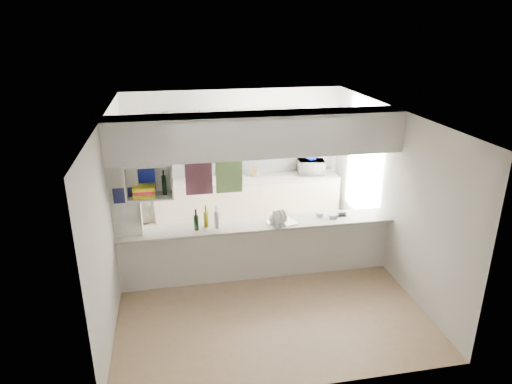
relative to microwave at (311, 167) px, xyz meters
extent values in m
plane|color=#A17B5D|center=(-1.49, -2.14, -1.06)|extent=(4.80, 4.80, 0.00)
plane|color=white|center=(-1.49, -2.14, 1.54)|extent=(4.80, 4.80, 0.00)
plane|color=silver|center=(-1.49, 0.26, 0.24)|extent=(4.20, 0.00, 4.20)
plane|color=silver|center=(-3.59, -2.14, 0.24)|extent=(0.00, 4.80, 4.80)
plane|color=silver|center=(0.61, -2.14, 0.24)|extent=(0.00, 4.80, 4.80)
cube|color=silver|center=(-1.49, -2.14, -0.62)|extent=(4.20, 0.15, 0.88)
cube|color=#ACA697|center=(-1.49, -2.14, -0.16)|extent=(4.20, 0.50, 0.04)
cube|color=white|center=(-1.49, -2.14, 1.24)|extent=(4.20, 0.50, 0.60)
cube|color=silver|center=(-3.39, -2.14, 0.24)|extent=(0.40, 0.18, 2.60)
cube|color=#191E4C|center=(-3.39, -2.23, 0.49)|extent=(0.30, 0.01, 0.22)
cube|color=white|center=(-3.39, -2.23, 0.26)|extent=(0.30, 0.01, 0.24)
cube|color=black|center=(-2.34, -1.92, 0.62)|extent=(0.40, 0.02, 0.62)
cube|color=#1C7E6A|center=(-1.89, -1.92, 0.62)|extent=(0.40, 0.02, 0.62)
cube|color=white|center=(-3.04, -2.24, 0.45)|extent=(0.65, 0.35, 0.02)
cube|color=white|center=(-3.04, -2.24, 0.92)|extent=(0.65, 0.35, 0.02)
cube|color=white|center=(-3.04, -2.07, 0.69)|extent=(0.65, 0.02, 0.50)
cube|color=white|center=(-3.36, -2.24, 0.69)|extent=(0.02, 0.35, 0.50)
cube|color=white|center=(-2.73, -2.24, 0.69)|extent=(0.02, 0.35, 0.50)
cube|color=yellow|center=(-3.12, -2.24, 0.49)|extent=(0.30, 0.24, 0.05)
cube|color=#A81628|center=(-3.12, -2.24, 0.54)|extent=(0.28, 0.22, 0.05)
cube|color=yellow|center=(-3.12, -2.24, 0.59)|extent=(0.30, 0.24, 0.05)
cube|color=navy|center=(-3.09, -2.11, 0.69)|extent=(0.26, 0.02, 0.34)
cylinder|color=black|center=(-2.84, -2.24, 0.60)|extent=(0.06, 0.06, 0.28)
cube|color=beige|center=(-1.29, -0.04, -0.61)|extent=(3.60, 0.60, 0.90)
cube|color=#ACA697|center=(-1.29, -0.04, -0.16)|extent=(3.60, 0.63, 0.03)
cube|color=silver|center=(-1.29, 0.25, 0.16)|extent=(3.60, 0.03, 0.60)
cube|color=beige|center=(-1.49, 0.09, 0.82)|extent=(2.62, 0.34, 0.72)
cube|color=white|center=(-0.74, 0.02, 0.42)|extent=(0.60, 0.46, 0.12)
cube|color=silver|center=(-0.74, -0.21, 0.38)|extent=(0.60, 0.02, 0.05)
imported|color=white|center=(0.00, 0.00, 0.00)|extent=(0.56, 0.41, 0.29)
imported|color=navy|center=(0.00, 0.01, 0.17)|extent=(0.22, 0.22, 0.05)
cube|color=silver|center=(-1.13, -2.19, -0.14)|extent=(0.50, 0.43, 0.01)
cylinder|color=white|center=(-1.23, -2.22, -0.02)|extent=(0.08, 0.20, 0.21)
cylinder|color=white|center=(-1.17, -2.20, -0.02)|extent=(0.08, 0.20, 0.21)
cylinder|color=white|center=(-1.11, -2.18, -0.02)|extent=(0.08, 0.20, 0.21)
imported|color=white|center=(-1.27, -2.18, -0.08)|extent=(0.13, 0.13, 0.10)
cylinder|color=black|center=(-2.43, -2.19, -0.03)|extent=(0.07, 0.07, 0.22)
cylinder|color=black|center=(-2.43, -2.19, 0.13)|extent=(0.03, 0.03, 0.10)
cylinder|color=olive|center=(-2.28, -2.11, -0.02)|extent=(0.07, 0.07, 0.24)
cylinder|color=olive|center=(-2.28, -2.11, 0.15)|extent=(0.03, 0.03, 0.10)
cylinder|color=silver|center=(-2.13, -2.19, -0.02)|extent=(0.07, 0.07, 0.25)
cylinder|color=silver|center=(-2.13, -2.19, 0.16)|extent=(0.03, 0.03, 0.10)
cylinder|color=silver|center=(-0.49, -2.05, -0.11)|extent=(0.13, 0.13, 0.06)
cube|color=silver|center=(-0.31, -2.15, -0.12)|extent=(0.13, 0.09, 0.05)
cube|color=silver|center=(-0.13, -2.05, -0.12)|extent=(0.13, 0.09, 0.05)
cube|color=black|center=(-0.14, -2.12, -0.14)|extent=(0.14, 0.07, 0.01)
cylinder|color=black|center=(-2.17, 0.01, -0.08)|extent=(0.09, 0.09, 0.13)
cube|color=brown|center=(-1.15, 0.04, -0.04)|extent=(0.11, 0.09, 0.20)
camera|label=1|loc=(-2.70, -8.32, 2.76)|focal=32.00mm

